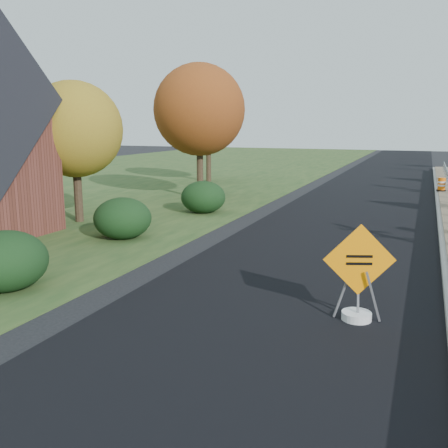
% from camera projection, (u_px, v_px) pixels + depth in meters
% --- Properties ---
extents(grass_verge_near, '(30.00, 120.00, 0.03)m').
position_uv_depth(grass_verge_near, '(44.00, 189.00, 31.91)').
color(grass_verge_near, '#28451D').
rests_on(grass_verge_near, ground).
extents(milled_overlay, '(7.20, 120.00, 0.01)m').
position_uv_depth(milled_overlay, '(358.00, 208.00, 24.71)').
color(milled_overlay, black).
rests_on(milled_overlay, ground).
extents(hedge_south, '(2.09, 2.09, 1.52)m').
position_uv_depth(hedge_south, '(5.00, 261.00, 12.44)').
color(hedge_south, black).
rests_on(hedge_south, ground).
extents(hedge_mid, '(2.09, 2.09, 1.52)m').
position_uv_depth(hedge_mid, '(123.00, 218.00, 18.08)').
color(hedge_mid, black).
rests_on(hedge_mid, ground).
extents(hedge_north, '(2.09, 2.09, 1.52)m').
position_uv_depth(hedge_north, '(203.00, 197.00, 23.35)').
color(hedge_north, black).
rests_on(hedge_north, ground).
extents(tree_near_yellow, '(3.96, 3.96, 5.88)m').
position_uv_depth(tree_near_yellow, '(74.00, 130.00, 20.57)').
color(tree_near_yellow, '#473523').
rests_on(tree_near_yellow, ground).
extents(tree_near_red, '(4.95, 4.95, 7.35)m').
position_uv_depth(tree_near_red, '(199.00, 110.00, 26.92)').
color(tree_near_red, '#473523').
rests_on(tree_near_red, ground).
extents(tree_near_back, '(4.29, 4.29, 6.37)m').
position_uv_depth(tree_near_back, '(208.00, 123.00, 35.42)').
color(tree_near_back, '#473523').
rests_on(tree_near_back, ground).
extents(caution_sign, '(1.43, 0.63, 2.09)m').
position_uv_depth(caution_sign, '(358.00, 296.00, 10.52)').
color(caution_sign, white).
rests_on(caution_sign, ground).
extents(barrel_median_far, '(0.53, 0.53, 0.78)m').
position_uv_depth(barrel_median_far, '(442.00, 185.00, 29.44)').
color(barrel_median_far, black).
rests_on(barrel_median_far, median).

